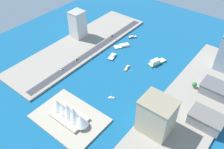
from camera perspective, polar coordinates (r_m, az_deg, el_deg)
ground_plane at (r=318.49m, az=4.41°, el=1.10°), size 440.00×440.00×0.00m
quay_west at (r=291.35m, az=19.42°, el=-5.85°), size 70.00×240.00×2.64m
quay_east at (r=365.67m, az=-7.50°, el=6.91°), size 70.00×240.00×2.64m
peninsula_point at (r=261.95m, az=-10.12°, el=-10.29°), size 75.64×53.37×2.00m
road_strip at (r=349.92m, az=-4.54°, el=5.72°), size 10.65×228.00×0.15m
catamaran_blue at (r=339.25m, az=0.07°, el=4.35°), size 11.35×18.19×4.23m
sailboat_small_white at (r=278.57m, az=-0.18°, el=-5.57°), size 7.30×6.21×10.67m
ferry_green_doubledeck at (r=331.85m, az=10.54°, el=2.92°), size 16.57×28.81×7.40m
barge_flat_brown at (r=362.94m, az=2.57°, el=6.92°), size 20.91×25.88×2.94m
water_taxi_orange at (r=319.78m, az=3.60°, el=1.60°), size 5.49×13.64×3.09m
patrol_launch_navy at (r=384.79m, az=4.92°, el=8.95°), size 11.32×13.39×3.49m
warehouse_low_gray at (r=302.28m, az=24.10°, el=-3.44°), size 39.18×24.31×12.23m
carpark_squat_concrete at (r=263.94m, az=21.60°, el=-10.03°), size 34.25×22.63×13.55m
hotel_broad_white at (r=376.61m, az=-8.23°, el=11.85°), size 19.83×21.91×41.77m
office_block_beige at (r=236.26m, az=10.60°, el=-9.70°), size 32.71×27.13×39.48m
pickup_red at (r=381.77m, az=-0.04°, el=9.24°), size 1.97×4.59×1.65m
van_white at (r=320.37m, az=-11.84°, el=1.32°), size 1.96×4.53×1.55m
taxi_yellow_cab at (r=333.56m, az=-8.51°, el=3.58°), size 1.84×5.16×1.63m
traffic_light_waterfront at (r=372.83m, az=0.79°, el=9.02°), size 0.36×0.36×6.50m
opera_landmark at (r=253.74m, az=-10.08°, el=-9.13°), size 49.10×23.50×21.91m
park_tree_cluster at (r=303.06m, az=20.19°, el=-2.28°), size 15.09×12.41×8.16m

